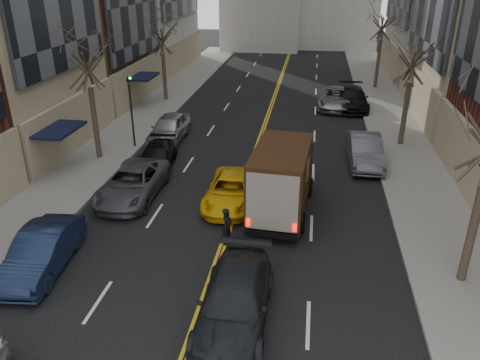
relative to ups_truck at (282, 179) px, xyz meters
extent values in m
cube|color=slate|center=(-11.09, 11.74, -1.58)|extent=(4.00, 66.00, 0.15)
cube|color=slate|center=(6.91, 11.74, -1.58)|extent=(4.00, 66.00, 0.15)
cube|color=black|center=(-12.09, 2.74, 0.75)|extent=(2.00, 3.00, 0.15)
cube|color=black|center=(-12.99, 2.74, -0.30)|extent=(0.20, 3.00, 2.50)
cube|color=black|center=(-12.09, 15.74, 0.75)|extent=(2.00, 3.00, 0.15)
cube|color=black|center=(-12.99, 15.74, -0.30)|extent=(0.20, 3.00, 2.50)
cylinder|color=#382D23|center=(-10.89, 4.74, 0.52)|extent=(0.30, 0.30, 4.05)
cylinder|color=#382D23|center=(-10.89, 17.74, 0.34)|extent=(0.30, 0.30, 3.69)
cylinder|color=#382D23|center=(6.71, -4.26, 0.48)|extent=(0.30, 0.30, 3.96)
cylinder|color=#382D23|center=(6.71, 9.74, 0.39)|extent=(0.30, 0.30, 3.78)
cylinder|color=#382D23|center=(6.71, 24.74, 0.57)|extent=(0.30, 0.30, 4.14)
cylinder|color=black|center=(-9.49, 6.74, 0.40)|extent=(0.12, 0.12, 3.80)
imported|color=black|center=(-9.49, 6.74, 2.75)|extent=(0.15, 0.18, 0.90)
sphere|color=#0CE526|center=(-9.34, 6.64, 2.70)|extent=(0.14, 0.14, 0.14)
cube|color=black|center=(0.00, 0.00, -1.14)|extent=(2.46, 6.12, 0.28)
cube|color=black|center=(0.15, 2.19, -0.20)|extent=(2.30, 1.74, 1.97)
cube|color=black|center=(-0.04, -0.52, 0.22)|extent=(2.55, 4.73, 2.81)
cube|color=black|center=(-0.20, -2.88, -1.14)|extent=(2.16, 0.32, 0.28)
cube|color=red|center=(-1.13, -2.83, -0.71)|extent=(0.17, 0.07, 0.33)
cube|color=red|center=(0.74, -2.96, -0.71)|extent=(0.17, 0.07, 0.33)
cube|color=gold|center=(-1.17, -0.39, 0.78)|extent=(0.09, 0.84, 0.84)
cube|color=gold|center=(1.11, -0.55, 0.78)|extent=(0.09, 0.84, 0.84)
cylinder|color=black|center=(-0.97, 2.03, -1.20)|extent=(0.32, 0.91, 0.90)
cylinder|color=black|center=(1.24, 1.88, -1.20)|extent=(0.32, 0.91, 0.90)
cylinder|color=black|center=(-1.21, -1.51, -1.20)|extent=(0.32, 0.91, 0.90)
cylinder|color=black|center=(0.99, -1.66, -1.20)|extent=(0.32, 0.91, 0.90)
imported|color=black|center=(-0.89, -7.46, -0.89)|extent=(2.16, 5.28, 1.53)
cube|color=black|center=(-0.89, -6.69, -0.26)|extent=(0.13, 0.04, 0.09)
cube|color=blue|center=(-0.89, -6.72, -0.26)|extent=(0.10, 0.01, 0.06)
imported|color=#E8AC09|center=(-2.39, 0.46, -0.99)|extent=(2.22, 4.79, 1.33)
imported|color=black|center=(-1.93, -3.03, -0.86)|extent=(0.49, 0.65, 1.59)
imported|color=#101B34|center=(-8.32, -5.80, -0.89)|extent=(2.06, 4.78, 1.53)
imported|color=#47494E|center=(-7.19, 0.41, -0.91)|extent=(2.50, 5.35, 1.48)
imported|color=black|center=(-7.19, 3.97, -1.01)|extent=(2.30, 4.63, 1.29)
imported|color=#A0A3A7|center=(-7.77, 8.42, -0.82)|extent=(1.98, 4.86, 1.65)
imported|color=#51535A|center=(4.21, 6.38, -0.84)|extent=(1.85, 4.96, 1.62)
imported|color=#94969A|center=(3.01, 17.85, -0.88)|extent=(3.28, 5.81, 1.53)
imported|color=black|center=(4.21, 17.79, -0.85)|extent=(2.37, 5.59, 1.61)
camera|label=1|loc=(1.06, -18.89, 8.63)|focal=35.00mm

